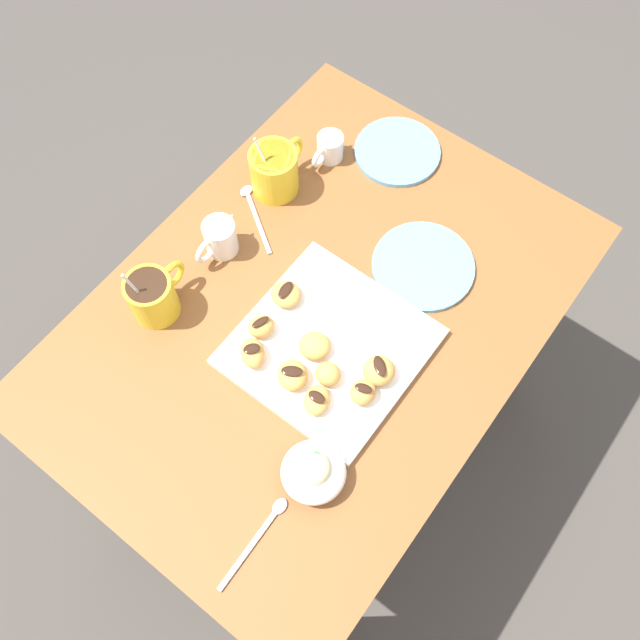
{
  "coord_description": "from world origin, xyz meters",
  "views": [
    {
      "loc": [
        -0.43,
        -0.33,
        1.85
      ],
      "look_at": [
        -0.02,
        -0.02,
        0.78
      ],
      "focal_mm": 38.55,
      "sensor_mm": 36.0,
      "label": 1
    }
  ],
  "objects_px": {
    "beignet_0": "(315,346)",
    "beignet_8": "(261,326)",
    "saucer_sky_right": "(423,266)",
    "beignet_5": "(363,392)",
    "coffee_mug_yellow_left": "(153,295)",
    "beignet_3": "(253,353)",
    "coffee_mug_yellow_right": "(275,170)",
    "beignet_2": "(286,294)",
    "dining_table": "(318,348)",
    "beignet_7": "(328,374)",
    "beignet_6": "(379,371)",
    "pastry_plate_square": "(329,347)",
    "beignet_4": "(317,400)",
    "chocolate_sauce_pitcher": "(330,146)",
    "cream_pitcher_white": "(220,237)",
    "beignet_1": "(292,375)",
    "saucer_sky_left": "(397,152)",
    "ice_cream_bowl": "(313,471)"
  },
  "relations": [
    {
      "from": "beignet_6",
      "to": "dining_table",
      "type": "bearing_deg",
      "value": 75.98
    },
    {
      "from": "pastry_plate_square",
      "to": "saucer_sky_right",
      "type": "height_order",
      "value": "pastry_plate_square"
    },
    {
      "from": "dining_table",
      "to": "saucer_sky_left",
      "type": "height_order",
      "value": "saucer_sky_left"
    },
    {
      "from": "saucer_sky_right",
      "to": "beignet_4",
      "type": "relative_size",
      "value": 3.57
    },
    {
      "from": "beignet_0",
      "to": "beignet_7",
      "type": "distance_m",
      "value": 0.06
    },
    {
      "from": "beignet_0",
      "to": "beignet_6",
      "type": "distance_m",
      "value": 0.12
    },
    {
      "from": "saucer_sky_right",
      "to": "beignet_5",
      "type": "bearing_deg",
      "value": -167.92
    },
    {
      "from": "coffee_mug_yellow_right",
      "to": "beignet_8",
      "type": "relative_size",
      "value": 3.15
    },
    {
      "from": "saucer_sky_left",
      "to": "beignet_6",
      "type": "bearing_deg",
      "value": -149.63
    },
    {
      "from": "coffee_mug_yellow_right",
      "to": "ice_cream_bowl",
      "type": "height_order",
      "value": "coffee_mug_yellow_right"
    },
    {
      "from": "saucer_sky_right",
      "to": "beignet_7",
      "type": "bearing_deg",
      "value": 178.84
    },
    {
      "from": "beignet_6",
      "to": "beignet_8",
      "type": "height_order",
      "value": "beignet_6"
    },
    {
      "from": "saucer_sky_left",
      "to": "beignet_4",
      "type": "distance_m",
      "value": 0.55
    },
    {
      "from": "dining_table",
      "to": "beignet_7",
      "type": "xyz_separation_m",
      "value": [
        -0.09,
        -0.09,
        0.19
      ]
    },
    {
      "from": "dining_table",
      "to": "beignet_8",
      "type": "height_order",
      "value": "beignet_8"
    },
    {
      "from": "beignet_2",
      "to": "beignet_3",
      "type": "xyz_separation_m",
      "value": [
        -0.12,
        -0.03,
        0.0
      ]
    },
    {
      "from": "beignet_2",
      "to": "beignet_3",
      "type": "bearing_deg",
      "value": -168.0
    },
    {
      "from": "coffee_mug_yellow_left",
      "to": "beignet_4",
      "type": "relative_size",
      "value": 2.69
    },
    {
      "from": "saucer_sky_right",
      "to": "beignet_6",
      "type": "distance_m",
      "value": 0.24
    },
    {
      "from": "beignet_6",
      "to": "beignet_0",
      "type": "bearing_deg",
      "value": 103.55
    },
    {
      "from": "chocolate_sauce_pitcher",
      "to": "cream_pitcher_white",
      "type": "bearing_deg",
      "value": 174.04
    },
    {
      "from": "beignet_3",
      "to": "ice_cream_bowl",
      "type": "bearing_deg",
      "value": -115.52
    },
    {
      "from": "beignet_8",
      "to": "beignet_6",
      "type": "bearing_deg",
      "value": -75.42
    },
    {
      "from": "beignet_4",
      "to": "ice_cream_bowl",
      "type": "bearing_deg",
      "value": -145.28
    },
    {
      "from": "beignet_2",
      "to": "beignet_5",
      "type": "relative_size",
      "value": 1.18
    },
    {
      "from": "ice_cream_bowl",
      "to": "beignet_7",
      "type": "height_order",
      "value": "ice_cream_bowl"
    },
    {
      "from": "saucer_sky_left",
      "to": "beignet_7",
      "type": "xyz_separation_m",
      "value": [
        -0.47,
        -0.18,
        0.03
      ]
    },
    {
      "from": "beignet_3",
      "to": "coffee_mug_yellow_right",
      "type": "bearing_deg",
      "value": 32.86
    },
    {
      "from": "beignet_4",
      "to": "coffee_mug_yellow_right",
      "type": "bearing_deg",
      "value": 47.23
    },
    {
      "from": "saucer_sky_left",
      "to": "beignet_3",
      "type": "distance_m",
      "value": 0.52
    },
    {
      "from": "ice_cream_bowl",
      "to": "chocolate_sauce_pitcher",
      "type": "xyz_separation_m",
      "value": [
        0.53,
        0.36,
        -0.0
      ]
    },
    {
      "from": "beignet_3",
      "to": "beignet_1",
      "type": "bearing_deg",
      "value": -83.15
    },
    {
      "from": "beignet_5",
      "to": "coffee_mug_yellow_right",
      "type": "bearing_deg",
      "value": 56.69
    },
    {
      "from": "chocolate_sauce_pitcher",
      "to": "coffee_mug_yellow_left",
      "type": "bearing_deg",
      "value": 175.06
    },
    {
      "from": "pastry_plate_square",
      "to": "beignet_7",
      "type": "bearing_deg",
      "value": -145.92
    },
    {
      "from": "ice_cream_bowl",
      "to": "beignet_2",
      "type": "bearing_deg",
      "value": 46.17
    },
    {
      "from": "saucer_sky_left",
      "to": "beignet_0",
      "type": "height_order",
      "value": "beignet_0"
    },
    {
      "from": "ice_cream_bowl",
      "to": "beignet_4",
      "type": "distance_m",
      "value": 0.12
    },
    {
      "from": "beignet_2",
      "to": "beignet_4",
      "type": "distance_m",
      "value": 0.2
    },
    {
      "from": "cream_pitcher_white",
      "to": "ice_cream_bowl",
      "type": "xyz_separation_m",
      "value": [
        -0.23,
        -0.39,
        -0.01
      ]
    },
    {
      "from": "beignet_3",
      "to": "beignet_6",
      "type": "bearing_deg",
      "value": -61.56
    },
    {
      "from": "beignet_8",
      "to": "coffee_mug_yellow_left",
      "type": "bearing_deg",
      "value": 111.89
    },
    {
      "from": "dining_table",
      "to": "coffee_mug_yellow_left",
      "type": "xyz_separation_m",
      "value": [
        -0.16,
        0.23,
        0.21
      ]
    },
    {
      "from": "dining_table",
      "to": "beignet_7",
      "type": "height_order",
      "value": "beignet_7"
    },
    {
      "from": "cream_pitcher_white",
      "to": "beignet_0",
      "type": "relative_size",
      "value": 1.91
    },
    {
      "from": "dining_table",
      "to": "beignet_0",
      "type": "xyz_separation_m",
      "value": [
        -0.07,
        -0.04,
        0.19
      ]
    },
    {
      "from": "pastry_plate_square",
      "to": "beignet_4",
      "type": "height_order",
      "value": "beignet_4"
    },
    {
      "from": "pastry_plate_square",
      "to": "beignet_4",
      "type": "distance_m",
      "value": 0.11
    },
    {
      "from": "beignet_0",
      "to": "beignet_8",
      "type": "distance_m",
      "value": 0.1
    },
    {
      "from": "beignet_2",
      "to": "beignet_3",
      "type": "distance_m",
      "value": 0.12
    }
  ]
}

